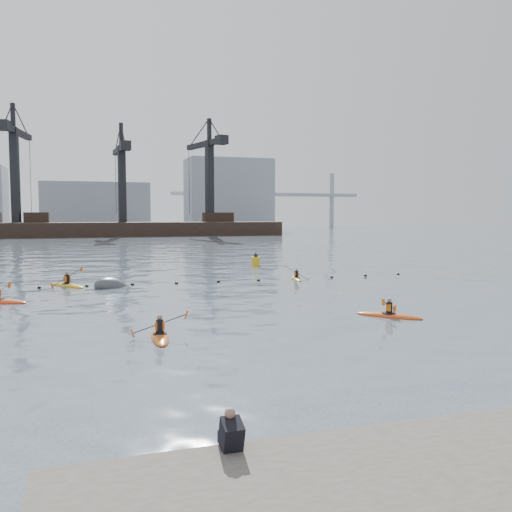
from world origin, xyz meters
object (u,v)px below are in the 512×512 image
Objects in this scene: kayaker_0 at (160,335)px; kayaker_4 at (389,315)px; kayaker_5 at (67,285)px; mooring_buoy at (111,287)px; kayaker_3 at (297,278)px; nav_buoy at (256,261)px.

kayaker_4 is at bearing 10.00° from kayaker_0.
kayaker_5 is 1.33× the size of mooring_buoy.
kayaker_3 is 2.01× the size of nav_buoy.
mooring_buoy is at bearing -140.45° from nav_buoy.
kayaker_4 is (-1.32, -15.14, 0.01)m from kayaker_3.
mooring_buoy is (2.81, -1.22, -0.11)m from kayaker_5.
nav_buoy is (16.56, 10.14, 0.33)m from kayaker_5.
kayaker_5 is 3.06m from mooring_buoy.
kayaker_5 is at bearing -171.55° from kayaker_3.
kayaker_4 is at bearing -93.51° from nav_buoy.
nav_buoy reaches higher than kayaker_3.
nav_buoy is at bearing -3.35° from kayaker_5.
nav_buoy is at bearing 39.55° from mooring_buoy.
kayaker_4 is 0.82× the size of kayaker_5.
kayaker_5 is at bearing -148.52° from nav_buoy.
kayaker_5 is at bearing 156.59° from mooring_buoy.
mooring_buoy is at bearing -167.12° from kayaker_3.
kayaker_0 is at bearing -111.87° from kayaker_5.
kayaker_5 is (-14.94, 16.16, 0.01)m from kayaker_4.
kayaker_3 is 16.29m from kayaker_5.
nav_buoy is (12.58, 27.43, 0.34)m from kayaker_0.
kayaker_3 is at bearing 0.83° from mooring_buoy.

